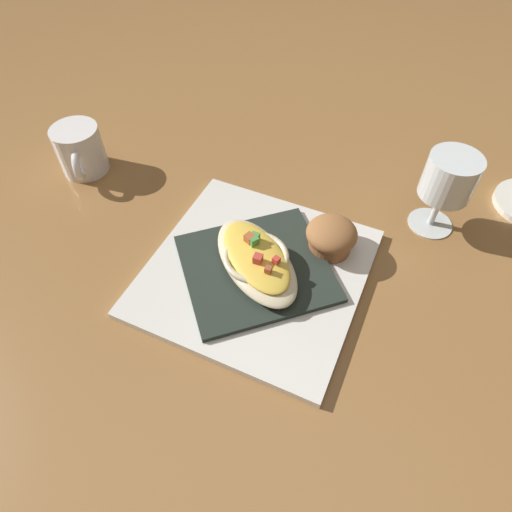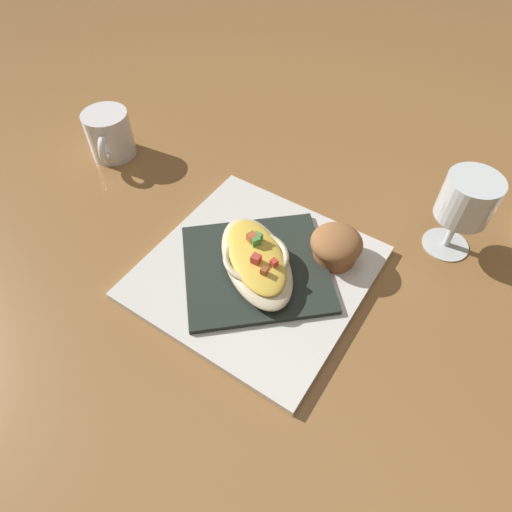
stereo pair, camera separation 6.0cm
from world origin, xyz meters
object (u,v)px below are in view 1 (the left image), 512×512
(gratin_dish, at_px, (256,259))
(muffin, at_px, (331,236))
(coffee_mug, at_px, (81,152))
(stemmed_glass, at_px, (448,181))
(square_plate, at_px, (256,272))

(gratin_dish, height_order, muffin, same)
(coffee_mug, relative_size, stemmed_glass, 0.73)
(gratin_dish, distance_m, stemmed_glass, 0.30)
(muffin, height_order, coffee_mug, coffee_mug)
(square_plate, relative_size, muffin, 4.01)
(gratin_dish, xyz_separation_m, muffin, (-0.09, 0.07, 0.00))
(gratin_dish, bearing_deg, stemmed_glass, 142.33)
(square_plate, bearing_deg, stemmed_glass, 142.34)
(gratin_dish, xyz_separation_m, coffee_mug, (-0.04, -0.38, 0.00))
(muffin, bearing_deg, gratin_dish, -37.21)
(square_plate, height_order, stemmed_glass, stemmed_glass)
(gratin_dish, relative_size, coffee_mug, 2.04)
(square_plate, distance_m, coffee_mug, 0.38)
(square_plate, height_order, gratin_dish, gratin_dish)
(stemmed_glass, bearing_deg, square_plate, -37.66)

